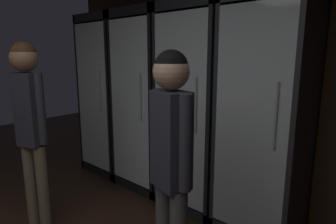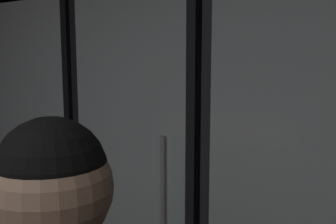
# 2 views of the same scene
# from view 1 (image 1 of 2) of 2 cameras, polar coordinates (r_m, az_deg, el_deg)

# --- Properties ---
(wall_back) EXTENTS (6.00, 0.06, 2.80)m
(wall_back) POSITION_cam_1_polar(r_m,az_deg,el_deg) (2.92, 20.30, 7.01)
(wall_back) COLOR #382619
(wall_back) RESTS_ON ground
(cooler_far_left) EXTENTS (0.69, 0.64, 2.09)m
(cooler_far_left) POSITION_cam_1_polar(r_m,az_deg,el_deg) (3.98, -10.71, 3.03)
(cooler_far_left) COLOR black
(cooler_far_left) RESTS_ON ground
(cooler_left) EXTENTS (0.69, 0.64, 2.09)m
(cooler_left) POSITION_cam_1_polar(r_m,az_deg,el_deg) (3.44, -3.36, 1.96)
(cooler_left) COLOR black
(cooler_left) RESTS_ON ground
(cooler_center) EXTENTS (0.69, 0.64, 2.09)m
(cooler_center) POSITION_cam_1_polar(r_m,az_deg,el_deg) (2.99, 6.47, 0.42)
(cooler_center) COLOR black
(cooler_center) RESTS_ON ground
(cooler_right) EXTENTS (0.69, 0.64, 2.09)m
(cooler_right) POSITION_cam_1_polar(r_m,az_deg,el_deg) (2.65, 19.28, -1.60)
(cooler_right) COLOR #2B2B30
(cooler_right) RESTS_ON ground
(shopper_near) EXTENTS (0.34, 0.22, 1.62)m
(shopper_near) POSITION_cam_1_polar(r_m,az_deg,el_deg) (1.74, 0.62, -8.52)
(shopper_near) COLOR #4C4C4C
(shopper_near) RESTS_ON ground
(shopper_far) EXTENTS (0.31, 0.22, 1.69)m
(shopper_far) POSITION_cam_1_polar(r_m,az_deg,el_deg) (2.65, -25.99, -0.38)
(shopper_far) COLOR #72604C
(shopper_far) RESTS_ON ground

